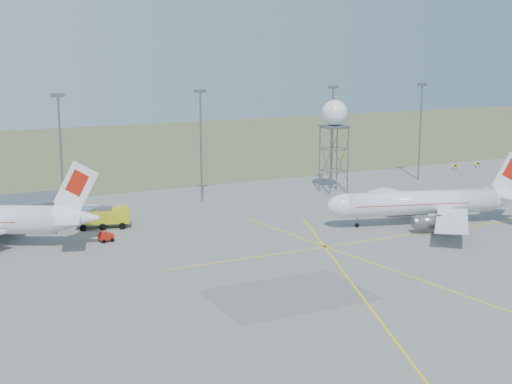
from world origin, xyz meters
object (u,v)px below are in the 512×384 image
airliner_main (424,203)px  radar_tower (334,141)px  fire_truck (104,218)px  baggage_tug (106,238)px

airliner_main → radar_tower: 29.16m
fire_truck → baggage_tug: 8.40m
radar_tower → baggage_tug: bearing=-162.2°
fire_truck → baggage_tug: fire_truck is taller
radar_tower → baggage_tug: size_ratio=8.12×
airliner_main → radar_tower: size_ratio=1.84×
radar_tower → fire_truck: (-47.41, -7.77, -8.50)m
radar_tower → fire_truck: 48.79m
airliner_main → baggage_tug: 49.90m
radar_tower → fire_truck: size_ratio=2.03×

